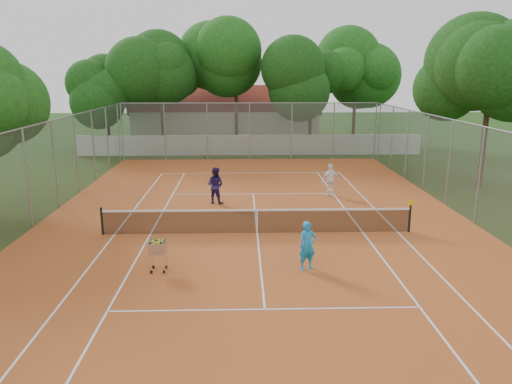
{
  "coord_description": "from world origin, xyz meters",
  "views": [
    {
      "loc": [
        -0.59,
        -18.4,
        6.08
      ],
      "look_at": [
        0.0,
        1.5,
        1.3
      ],
      "focal_mm": 35.0,
      "sensor_mm": 36.0,
      "label": 1
    }
  ],
  "objects_px": {
    "clubhouse": "(226,115)",
    "player_near": "(307,246)",
    "tennis_net": "(257,221)",
    "player_far_left": "(215,185)",
    "ball_hopper": "(158,255)",
    "player_far_right": "(331,180)"
  },
  "relations": [
    {
      "from": "player_near",
      "to": "clubhouse",
      "type": "bearing_deg",
      "value": 77.96
    },
    {
      "from": "player_far_left",
      "to": "player_near",
      "type": "bearing_deg",
      "value": 135.43
    },
    {
      "from": "player_far_left",
      "to": "ball_hopper",
      "type": "bearing_deg",
      "value": 104.52
    },
    {
      "from": "tennis_net",
      "to": "ball_hopper",
      "type": "height_order",
      "value": "ball_hopper"
    },
    {
      "from": "player_near",
      "to": "ball_hopper",
      "type": "relative_size",
      "value": 1.45
    },
    {
      "from": "clubhouse",
      "to": "player_near",
      "type": "height_order",
      "value": "clubhouse"
    },
    {
      "from": "player_far_left",
      "to": "ball_hopper",
      "type": "xyz_separation_m",
      "value": [
        -1.37,
        -8.36,
        -0.33
      ]
    },
    {
      "from": "player_far_left",
      "to": "player_far_right",
      "type": "xyz_separation_m",
      "value": [
        5.71,
        1.27,
        -0.05
      ]
    },
    {
      "from": "tennis_net",
      "to": "player_far_left",
      "type": "xyz_separation_m",
      "value": [
        -1.84,
        4.65,
        0.38
      ]
    },
    {
      "from": "clubhouse",
      "to": "player_near",
      "type": "bearing_deg",
      "value": -83.96
    },
    {
      "from": "clubhouse",
      "to": "ball_hopper",
      "type": "bearing_deg",
      "value": -92.11
    },
    {
      "from": "clubhouse",
      "to": "player_far_right",
      "type": "bearing_deg",
      "value": -75.72
    },
    {
      "from": "player_far_left",
      "to": "player_far_right",
      "type": "height_order",
      "value": "player_far_left"
    },
    {
      "from": "tennis_net",
      "to": "ball_hopper",
      "type": "distance_m",
      "value": 4.9
    },
    {
      "from": "tennis_net",
      "to": "player_near",
      "type": "relative_size",
      "value": 7.61
    },
    {
      "from": "clubhouse",
      "to": "player_far_left",
      "type": "xyz_separation_m",
      "value": [
        0.16,
        -24.35,
        -1.31
      ]
    },
    {
      "from": "tennis_net",
      "to": "player_near",
      "type": "distance_m",
      "value": 3.97
    },
    {
      "from": "tennis_net",
      "to": "clubhouse",
      "type": "height_order",
      "value": "clubhouse"
    },
    {
      "from": "player_near",
      "to": "player_far_right",
      "type": "height_order",
      "value": "player_far_right"
    },
    {
      "from": "tennis_net",
      "to": "player_far_left",
      "type": "relative_size",
      "value": 6.85
    },
    {
      "from": "player_far_left",
      "to": "player_far_right",
      "type": "bearing_deg",
      "value": -143.64
    },
    {
      "from": "clubhouse",
      "to": "ball_hopper",
      "type": "relative_size",
      "value": 15.28
    }
  ]
}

